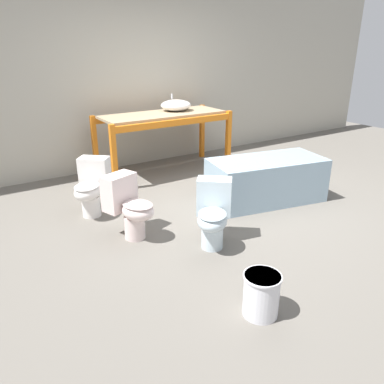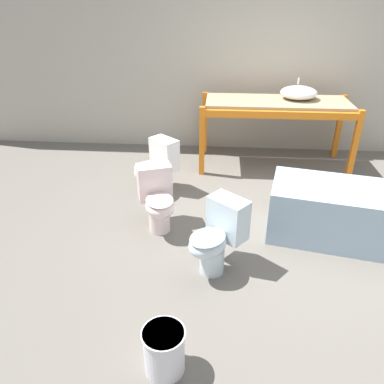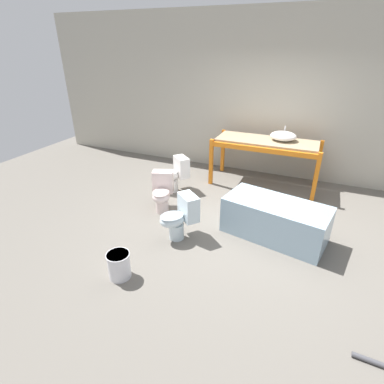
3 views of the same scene
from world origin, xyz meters
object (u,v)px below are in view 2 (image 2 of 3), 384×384
(toilet_extra, at_px, (157,198))
(bathtub_main, at_px, (346,210))
(toilet_near, at_px, (156,166))
(bucket_white, at_px, (164,350))
(sink_basin, at_px, (299,93))
(toilet_far, at_px, (217,236))

(toilet_extra, bearing_deg, bathtub_main, -21.06)
(toilet_near, relative_size, bucket_white, 1.94)
(toilet_near, distance_m, toilet_extra, 0.78)
(sink_basin, relative_size, toilet_extra, 0.73)
(toilet_far, relative_size, bucket_white, 1.94)
(toilet_far, bearing_deg, sink_basin, 106.89)
(toilet_near, bearing_deg, toilet_far, -20.47)
(toilet_near, height_order, bucket_white, toilet_near)
(bathtub_main, bearing_deg, toilet_far, -143.84)
(bathtub_main, xyz_separation_m, bucket_white, (-1.57, -1.62, -0.14))
(bucket_white, bearing_deg, toilet_near, 100.25)
(bathtub_main, distance_m, bucket_white, 2.26)
(sink_basin, xyz_separation_m, bucket_white, (-1.33, -3.46, -0.83))
(toilet_near, distance_m, bucket_white, 2.47)
(bathtub_main, distance_m, toilet_extra, 1.87)
(sink_basin, distance_m, toilet_extra, 2.51)
(bucket_white, bearing_deg, toilet_far, 73.18)
(bathtub_main, bearing_deg, toilet_near, 169.71)
(bathtub_main, xyz_separation_m, toilet_near, (-2.00, 0.81, 0.03))
(sink_basin, height_order, toilet_extra, sink_basin)
(toilet_extra, distance_m, bucket_white, 1.69)
(bathtub_main, relative_size, toilet_far, 2.36)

